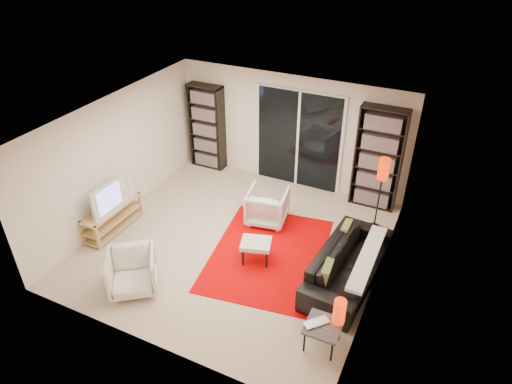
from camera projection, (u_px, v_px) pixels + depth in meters
floor at (237, 243)px, 8.30m from camera, size 5.00×5.00×0.00m
wall_back at (290, 131)px, 9.56m from camera, size 5.00×0.02×2.40m
wall_front at (143, 281)px, 5.75m from camera, size 5.00×0.02×2.40m
wall_left at (117, 157)px, 8.57m from camera, size 0.02×5.00×2.40m
wall_right at (384, 225)px, 6.74m from camera, size 0.02×5.00×2.40m
ceiling at (233, 121)px, 7.01m from camera, size 5.00×5.00×0.02m
sliding_door at (298, 140)px, 9.54m from camera, size 1.92×0.08×2.16m
bookshelf_left at (207, 127)px, 10.27m from camera, size 0.80×0.30×1.95m
bookshelf_right at (378, 159)px, 8.82m from camera, size 0.90×0.30×2.10m
tv_stand at (113, 217)px, 8.53m from camera, size 0.41×1.29×0.50m
tv at (109, 194)px, 8.25m from camera, size 0.20×1.00×0.57m
rug at (268, 254)px, 8.03m from camera, size 2.26×2.83×0.01m
sofa at (349, 264)px, 7.34m from camera, size 1.03×2.25×0.64m
armchair_back at (267, 206)px, 8.71m from camera, size 0.85×0.86×0.68m
armchair_front at (132, 272)px, 7.15m from camera, size 1.02×1.03×0.68m
ottoman at (256, 244)px, 7.72m from camera, size 0.60×0.54×0.40m
side_table at (323, 328)px, 6.19m from camera, size 0.49×0.49×0.40m
laptop at (318, 325)px, 6.15m from camera, size 0.40×0.41×0.03m
table_lamp at (339, 311)px, 6.12m from camera, size 0.17×0.17×0.38m
floor_lamp at (383, 176)px, 8.11m from camera, size 0.22×0.22×1.47m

